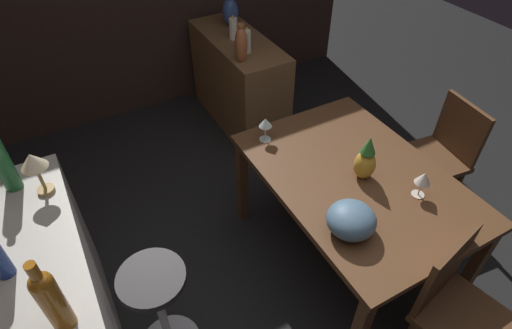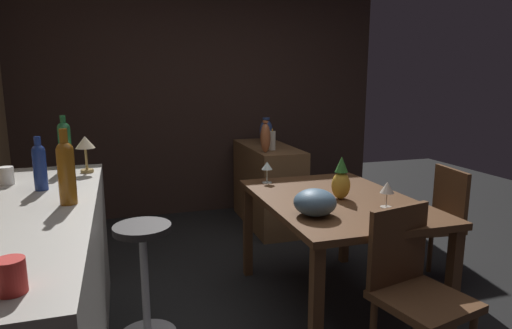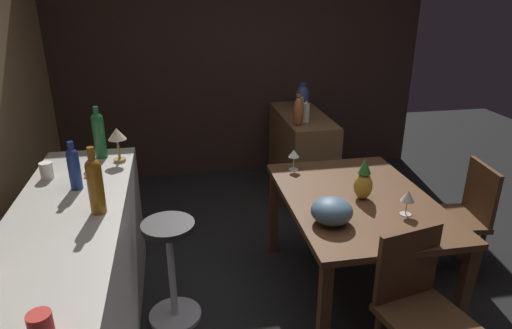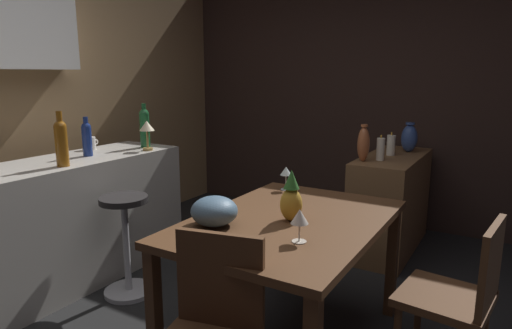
{
  "view_description": "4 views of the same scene",
  "coord_description": "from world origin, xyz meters",
  "px_view_note": "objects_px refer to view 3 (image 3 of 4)",
  "views": [
    {
      "loc": [
        -1.05,
        1.0,
        2.32
      ],
      "look_at": [
        0.45,
        0.18,
        0.78
      ],
      "focal_mm": 28.99,
      "sensor_mm": 36.0,
      "label": 1
    },
    {
      "loc": [
        -2.3,
        1.0,
        1.5
      ],
      "look_at": [
        0.47,
        0.14,
        0.92
      ],
      "focal_mm": 30.93,
      "sensor_mm": 36.0,
      "label": 2
    },
    {
      "loc": [
        -2.3,
        0.83,
        2.01
      ],
      "look_at": [
        0.68,
        0.27,
        0.8
      ],
      "focal_mm": 31.55,
      "sensor_mm": 36.0,
      "label": 3
    },
    {
      "loc": [
        -1.88,
        -1.3,
        1.5
      ],
      "look_at": [
        0.77,
        0.29,
        0.86
      ],
      "focal_mm": 31.08,
      "sensor_mm": 36.0,
      "label": 4
    }
  ],
  "objects_px": {
    "chair_by_doorway": "(461,215)",
    "bar_stool": "(172,269)",
    "wine_bottle_cobalt": "(74,167)",
    "vase_copper": "(299,111)",
    "pillar_candle_tall": "(300,106)",
    "wine_glass_right": "(408,197)",
    "wine_bottle_green": "(99,133)",
    "wine_glass_left": "(294,154)",
    "cup_white": "(47,170)",
    "chair_near_window": "(418,306)",
    "sideboard_cabinet": "(301,153)",
    "pillar_candle_short": "(306,112)",
    "fruit_bowl": "(332,211)",
    "cup_red": "(41,326)",
    "pineapple_centerpiece": "(363,182)",
    "vase_ceramic_blue": "(302,96)",
    "dining_table": "(357,209)",
    "wine_bottle_amber": "(95,183)",
    "counter_lamp": "(117,137)"
  },
  "relations": [
    {
      "from": "sideboard_cabinet",
      "to": "bar_stool",
      "type": "bearing_deg",
      "value": 142.77
    },
    {
      "from": "chair_by_doorway",
      "to": "sideboard_cabinet",
      "type": "bearing_deg",
      "value": 24.2
    },
    {
      "from": "pillar_candle_short",
      "to": "fruit_bowl",
      "type": "bearing_deg",
      "value": 168.4
    },
    {
      "from": "pineapple_centerpiece",
      "to": "vase_copper",
      "type": "distance_m",
      "value": 1.37
    },
    {
      "from": "pillar_candle_tall",
      "to": "vase_ceramic_blue",
      "type": "height_order",
      "value": "vase_ceramic_blue"
    },
    {
      "from": "wine_bottle_amber",
      "to": "cup_white",
      "type": "distance_m",
      "value": 0.66
    },
    {
      "from": "sideboard_cabinet",
      "to": "vase_copper",
      "type": "bearing_deg",
      "value": 157.66
    },
    {
      "from": "chair_near_window",
      "to": "wine_glass_right",
      "type": "height_order",
      "value": "wine_glass_right"
    },
    {
      "from": "chair_by_doorway",
      "to": "vase_copper",
      "type": "xyz_separation_m",
      "value": [
        1.25,
        0.87,
        0.48
      ]
    },
    {
      "from": "wine_glass_right",
      "to": "wine_bottle_amber",
      "type": "relative_size",
      "value": 0.43
    },
    {
      "from": "wine_glass_right",
      "to": "vase_copper",
      "type": "height_order",
      "value": "vase_copper"
    },
    {
      "from": "wine_glass_right",
      "to": "wine_bottle_green",
      "type": "bearing_deg",
      "value": 64.14
    },
    {
      "from": "chair_near_window",
      "to": "sideboard_cabinet",
      "type": "bearing_deg",
      "value": -1.93
    },
    {
      "from": "dining_table",
      "to": "wine_glass_right",
      "type": "height_order",
      "value": "wine_glass_right"
    },
    {
      "from": "cup_white",
      "to": "pillar_candle_tall",
      "type": "xyz_separation_m",
      "value": [
        1.42,
        -2.02,
        -0.05
      ]
    },
    {
      "from": "chair_by_doorway",
      "to": "pillar_candle_tall",
      "type": "distance_m",
      "value": 1.84
    },
    {
      "from": "bar_stool",
      "to": "pineapple_centerpiece",
      "type": "xyz_separation_m",
      "value": [
        0.02,
        -1.23,
        0.49
      ]
    },
    {
      "from": "wine_glass_right",
      "to": "cup_red",
      "type": "relative_size",
      "value": 1.33
    },
    {
      "from": "bar_stool",
      "to": "pineapple_centerpiece",
      "type": "distance_m",
      "value": 1.32
    },
    {
      "from": "pillar_candle_tall",
      "to": "wine_glass_right",
      "type": "bearing_deg",
      "value": -177.2
    },
    {
      "from": "chair_by_doorway",
      "to": "bar_stool",
      "type": "relative_size",
      "value": 1.23
    },
    {
      "from": "wine_glass_left",
      "to": "wine_bottle_cobalt",
      "type": "xyz_separation_m",
      "value": [
        -0.42,
        1.43,
        0.18
      ]
    },
    {
      "from": "wine_bottle_amber",
      "to": "vase_copper",
      "type": "bearing_deg",
      "value": -44.03
    },
    {
      "from": "vase_copper",
      "to": "bar_stool",
      "type": "bearing_deg",
      "value": 139.6
    },
    {
      "from": "chair_near_window",
      "to": "bar_stool",
      "type": "height_order",
      "value": "chair_near_window"
    },
    {
      "from": "wine_glass_left",
      "to": "vase_copper",
      "type": "bearing_deg",
      "value": -17.61
    },
    {
      "from": "cup_white",
      "to": "pillar_candle_short",
      "type": "distance_m",
      "value": 2.31
    },
    {
      "from": "sideboard_cabinet",
      "to": "pillar_candle_short",
      "type": "bearing_deg",
      "value": 170.23
    },
    {
      "from": "sideboard_cabinet",
      "to": "wine_bottle_cobalt",
      "type": "xyz_separation_m",
      "value": [
        -1.6,
        1.84,
        0.63
      ]
    },
    {
      "from": "chair_near_window",
      "to": "fruit_bowl",
      "type": "bearing_deg",
      "value": 33.58
    },
    {
      "from": "pillar_candle_tall",
      "to": "vase_copper",
      "type": "distance_m",
      "value": 0.4
    },
    {
      "from": "pillar_candle_tall",
      "to": "chair_by_doorway",
      "type": "bearing_deg",
      "value": -155.13
    },
    {
      "from": "fruit_bowl",
      "to": "vase_copper",
      "type": "bearing_deg",
      "value": -8.78
    },
    {
      "from": "fruit_bowl",
      "to": "cup_red",
      "type": "relative_size",
      "value": 2.03
    },
    {
      "from": "fruit_bowl",
      "to": "cup_white",
      "type": "distance_m",
      "value": 1.75
    },
    {
      "from": "bar_stool",
      "to": "wine_glass_left",
      "type": "xyz_separation_m",
      "value": [
        0.57,
        -0.92,
        0.49
      ]
    },
    {
      "from": "wine_glass_left",
      "to": "wine_bottle_cobalt",
      "type": "bearing_deg",
      "value": 106.51
    },
    {
      "from": "wine_glass_left",
      "to": "vase_copper",
      "type": "height_order",
      "value": "vase_copper"
    },
    {
      "from": "wine_glass_left",
      "to": "wine_glass_right",
      "type": "height_order",
      "value": "same"
    },
    {
      "from": "wine_glass_left",
      "to": "cup_white",
      "type": "relative_size",
      "value": 1.39
    },
    {
      "from": "bar_stool",
      "to": "wine_bottle_green",
      "type": "relative_size",
      "value": 1.93
    },
    {
      "from": "wine_bottle_cobalt",
      "to": "cup_white",
      "type": "distance_m",
      "value": 0.3
    },
    {
      "from": "bar_stool",
      "to": "pillar_candle_tall",
      "type": "distance_m",
      "value": 2.25
    },
    {
      "from": "dining_table",
      "to": "bar_stool",
      "type": "relative_size",
      "value": 1.9
    },
    {
      "from": "wine_glass_right",
      "to": "pillar_candle_short",
      "type": "relative_size",
      "value": 0.77
    },
    {
      "from": "wine_bottle_cobalt",
      "to": "vase_copper",
      "type": "bearing_deg",
      "value": -53.65
    },
    {
      "from": "wine_glass_right",
      "to": "wine_bottle_cobalt",
      "type": "height_order",
      "value": "wine_bottle_cobalt"
    },
    {
      "from": "counter_lamp",
      "to": "vase_ceramic_blue",
      "type": "relative_size",
      "value": 0.9
    },
    {
      "from": "pineapple_centerpiece",
      "to": "vase_ceramic_blue",
      "type": "bearing_deg",
      "value": -4.76
    },
    {
      "from": "wine_glass_left",
      "to": "cup_red",
      "type": "xyz_separation_m",
      "value": [
        -1.67,
        1.32,
        0.09
      ]
    }
  ]
}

